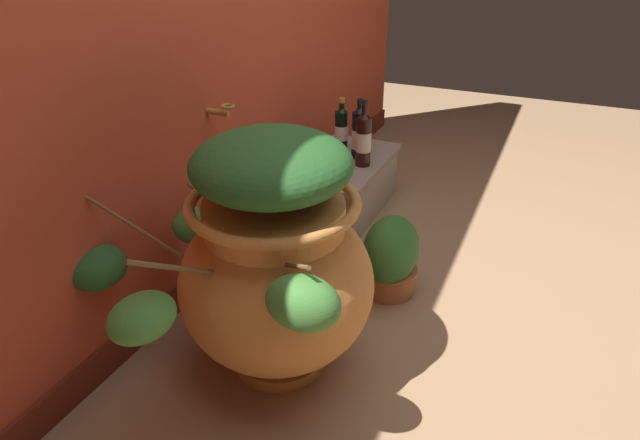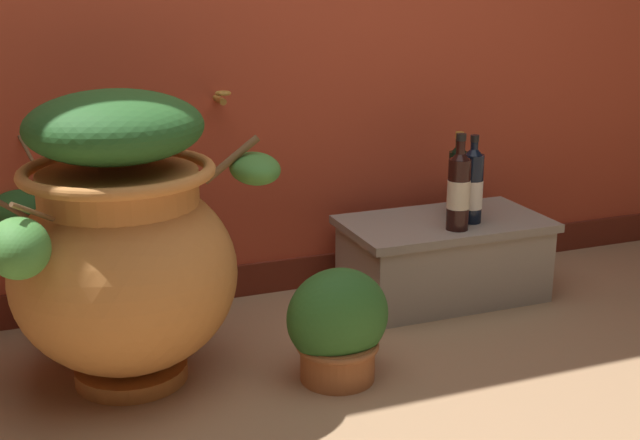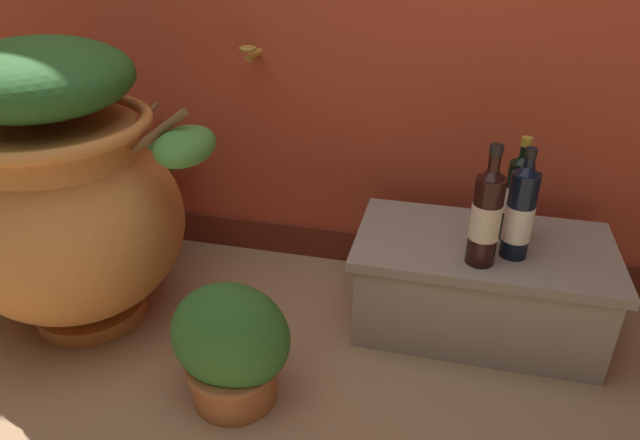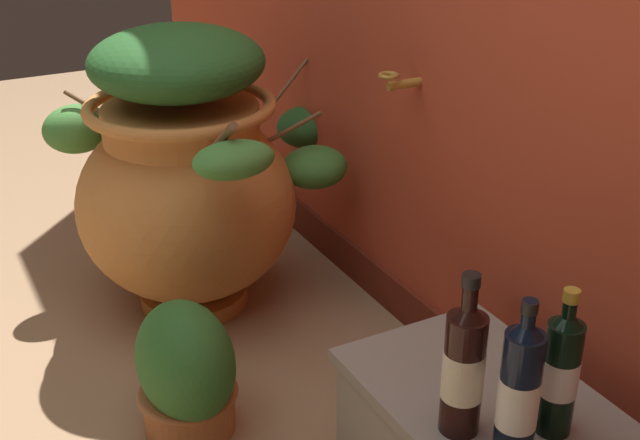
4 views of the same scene
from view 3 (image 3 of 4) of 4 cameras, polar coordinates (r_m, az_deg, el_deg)
terracotta_urn at (r=1.84m, az=-24.05°, el=2.37°), size 1.05×0.99×0.88m
stone_ledge at (r=1.83m, az=15.58°, el=-5.85°), size 0.75×0.42×0.30m
wine_bottle_left at (r=1.58m, az=16.31°, el=0.59°), size 0.08×0.08×0.35m
wine_bottle_middle at (r=1.74m, az=19.13°, el=2.42°), size 0.07×0.07×0.32m
wine_bottle_right at (r=1.65m, az=19.39°, el=0.84°), size 0.08×0.08×0.32m
potted_shrub at (r=1.53m, az=-8.86°, el=-12.45°), size 0.32×0.25×0.35m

